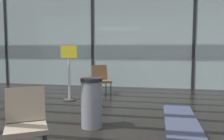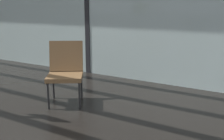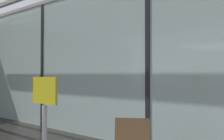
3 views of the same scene
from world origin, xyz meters
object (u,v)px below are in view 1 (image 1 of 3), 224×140
object	(u,v)px
lounge_chair_0	(26,119)
trash_bin	(92,103)
lounge_chair_3	(101,78)
parked_airplane	(93,34)
info_sign	(69,75)
waiting_bench	(180,126)

from	to	relation	value
lounge_chair_0	trash_bin	xyz separation A→B (m)	(0.49, 1.25, -0.06)
lounge_chair_3	trash_bin	bearing A→B (deg)	-111.69
parked_airplane	info_sign	bearing A→B (deg)	-78.88
waiting_bench	lounge_chair_0	bearing A→B (deg)	104.85
trash_bin	info_sign	xyz separation A→B (m)	(-1.17, 1.95, 0.25)
parked_airplane	waiting_bench	bearing A→B (deg)	-68.27
waiting_bench	trash_bin	size ratio (longest dim) A/B	1.98
lounge_chair_3	parked_airplane	bearing A→B (deg)	75.13
lounge_chair_0	lounge_chair_3	distance (m)	4.13
parked_airplane	info_sign	distance (m)	7.75
lounge_chair_0	lounge_chair_3	bearing A→B (deg)	59.70
waiting_bench	trash_bin	xyz separation A→B (m)	(-1.41, 0.74, 0.07)
lounge_chair_0	trash_bin	distance (m)	1.34
info_sign	lounge_chair_3	bearing A→B (deg)	56.58
lounge_chair_0	lounge_chair_3	xyz separation A→B (m)	(-0.07, 4.13, 0.00)
trash_bin	waiting_bench	bearing A→B (deg)	-27.74
parked_airplane	info_sign	world-z (taller)	parked_airplane
lounge_chair_0	lounge_chair_3	world-z (taller)	same
parked_airplane	waiting_bench	size ratio (longest dim) A/B	7.56
waiting_bench	trash_bin	world-z (taller)	trash_bin
info_sign	trash_bin	bearing A→B (deg)	-59.03
lounge_chair_3	waiting_bench	xyz separation A→B (m)	(1.96, -3.62, -0.13)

